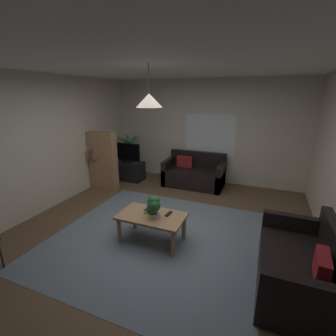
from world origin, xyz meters
TOP-DOWN VIEW (x-y plane):
  - floor at (0.00, 0.00)m, footprint 4.95×5.63m
  - rug at (0.00, -0.20)m, footprint 3.22×3.10m
  - wall_back at (0.00, 2.85)m, footprint 5.07×0.06m
  - wall_left at (-2.51, 0.00)m, footprint 0.06×5.63m
  - ceiling at (0.00, 0.00)m, footprint 4.95×5.63m
  - window_pane at (0.13, 2.81)m, footprint 1.29×0.01m
  - couch_under_window at (-0.12, 2.34)m, footprint 1.48×0.82m
  - couch_right_side at (2.00, -0.53)m, footprint 0.82×1.43m
  - coffee_table at (-0.03, -0.29)m, footprint 1.02×0.59m
  - book_on_table_0 at (-0.11, -0.23)m, footprint 0.12×0.12m
  - book_on_table_1 at (-0.11, -0.22)m, footprint 0.16×0.13m
  - remote_on_table_0 at (0.20, -0.17)m, footprint 0.07×0.16m
  - potted_plant_on_table at (0.03, -0.34)m, footprint 0.22×0.22m
  - tv_stand at (-1.93, 2.07)m, footprint 0.90×0.44m
  - tv at (-1.93, 2.04)m, footprint 0.83×0.16m
  - potted_palm_corner at (-2.14, 2.60)m, footprint 0.74×0.77m
  - bookshelf_corner at (-2.11, 1.29)m, footprint 0.70×0.31m
  - pendant_lamp at (-0.03, -0.29)m, footprint 0.36×0.36m

SIDE VIEW (x-z plane):
  - floor at x=0.00m, z-range -0.02..0.00m
  - rug at x=0.00m, z-range 0.00..0.01m
  - tv_stand at x=-1.93m, z-range 0.00..0.50m
  - couch_under_window at x=-0.12m, z-range -0.13..0.69m
  - couch_right_side at x=2.00m, z-range -0.13..0.69m
  - coffee_table at x=-0.03m, z-range 0.15..0.60m
  - remote_on_table_0 at x=0.20m, z-range 0.45..0.47m
  - book_on_table_0 at x=-0.11m, z-range 0.45..0.48m
  - book_on_table_1 at x=-0.11m, z-range 0.48..0.51m
  - potted_palm_corner at x=-2.14m, z-range -0.10..1.14m
  - potted_plant_on_table at x=0.03m, z-range 0.46..0.81m
  - bookshelf_corner at x=-2.11m, z-range 0.00..1.40m
  - tv at x=-1.93m, z-range 0.51..1.02m
  - window_pane at x=0.13m, z-range 0.64..1.77m
  - wall_back at x=0.00m, z-range 0.00..2.62m
  - wall_left at x=-2.51m, z-range 0.00..2.62m
  - pendant_lamp at x=-0.03m, z-range 1.88..2.44m
  - ceiling at x=0.00m, z-range 2.62..2.64m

